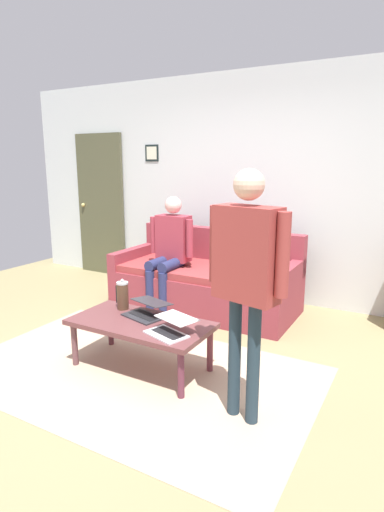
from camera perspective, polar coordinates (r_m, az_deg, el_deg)
ground_plane at (r=3.60m, az=-5.02°, el=-14.74°), size 7.68×7.68×0.00m
area_rug at (r=3.52m, az=-7.85°, el=-15.44°), size 2.84×1.74×0.01m
back_wall at (r=5.16m, az=8.71°, el=9.20°), size 7.04×0.11×2.70m
interior_door at (r=6.36m, az=-12.33°, el=6.76°), size 0.82×0.09×2.05m
couch at (r=4.81m, az=1.95°, el=-3.60°), size 2.05×0.93×0.88m
coffee_table at (r=3.44m, az=-7.01°, el=-9.52°), size 1.14×0.58×0.41m
laptop_left at (r=3.51m, az=-6.28°, el=-7.47°), size 0.40×0.37×0.12m
laptop_center at (r=3.15m, az=-3.02°, el=-9.83°), size 0.39×0.38×0.11m
french_press at (r=3.68m, az=-9.44°, el=-5.32°), size 0.12×0.10×0.27m
person_standing at (r=2.57m, az=7.45°, el=-1.31°), size 0.57×0.27×1.62m
person_seated at (r=4.69m, az=-3.05°, el=1.30°), size 0.55×0.51×1.28m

